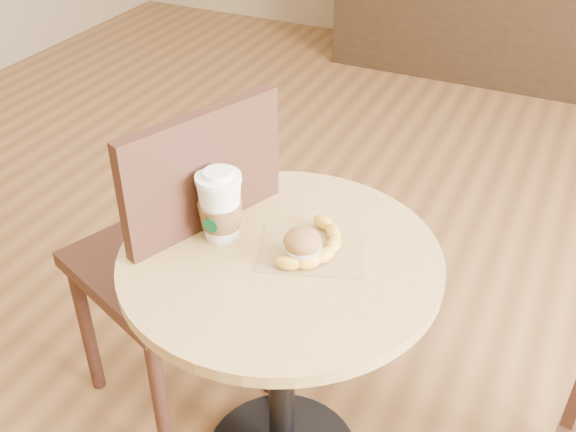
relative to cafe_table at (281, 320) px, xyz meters
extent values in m
cylinder|color=black|center=(0.00, 0.00, -0.17)|extent=(0.07, 0.07, 0.72)
cylinder|color=tan|center=(0.00, 0.00, 0.19)|extent=(0.74, 0.74, 0.03)
cube|color=#371D13|center=(-0.41, 0.11, -0.03)|extent=(0.59, 0.59, 0.05)
cylinder|color=#371D13|center=(-0.52, 0.36, -0.29)|extent=(0.04, 0.04, 0.52)
cylinder|color=#371D13|center=(-0.66, 0.00, -0.29)|extent=(0.04, 0.04, 0.52)
cylinder|color=#371D13|center=(-0.15, 0.22, -0.29)|extent=(0.04, 0.04, 0.52)
cylinder|color=#371D13|center=(-0.29, -0.14, -0.29)|extent=(0.04, 0.04, 0.52)
cube|color=#371D13|center=(-0.21, 0.03, 0.26)|extent=(0.19, 0.42, 0.48)
cube|color=olive|center=(0.06, 0.04, 0.20)|extent=(0.29, 0.25, 0.00)
cylinder|color=white|center=(-0.16, 0.01, 0.36)|extent=(0.11, 0.11, 0.01)
cylinder|color=white|center=(-0.16, 0.01, 0.37)|extent=(0.07, 0.07, 0.01)
cylinder|color=#064422|center=(-0.15, -0.05, 0.26)|extent=(0.04, 0.00, 0.04)
ellipsoid|color=brown|center=(0.05, 0.00, 0.26)|extent=(0.09, 0.09, 0.06)
ellipsoid|color=beige|center=(0.05, 0.00, 0.27)|extent=(0.03, 0.03, 0.02)
camera|label=1|loc=(0.54, -1.09, 1.14)|focal=42.00mm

